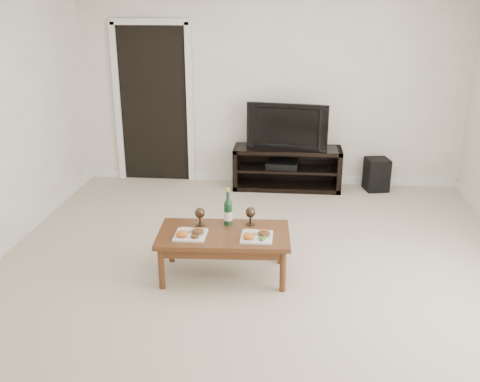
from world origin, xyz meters
name	(u,v)px	position (x,y,z in m)	size (l,w,h in m)	color
floor	(255,279)	(0.00, 0.00, 0.00)	(5.50, 5.50, 0.00)	beige
back_wall	(271,86)	(0.00, 2.77, 1.30)	(5.00, 0.04, 2.60)	white
doorway	(154,105)	(-1.55, 2.73, 1.02)	(0.90, 0.02, 2.05)	black
media_console	(287,168)	(0.25, 2.50, 0.28)	(1.39, 0.45, 0.55)	black
television	(288,125)	(0.25, 2.50, 0.85)	(1.03, 0.14, 0.59)	black
av_receiver	(282,164)	(0.18, 2.48, 0.33)	(0.40, 0.30, 0.08)	black
subwoofer	(377,174)	(1.41, 2.53, 0.21)	(0.28, 0.28, 0.42)	black
coffee_table	(224,254)	(-0.29, 0.06, 0.21)	(1.16, 0.63, 0.42)	brown
plate_left	(191,232)	(-0.56, -0.04, 0.45)	(0.27, 0.27, 0.07)	white
plate_right	(257,234)	(0.01, -0.03, 0.45)	(0.27, 0.27, 0.07)	white
wine_bottle	(228,207)	(-0.27, 0.24, 0.59)	(0.07, 0.07, 0.35)	#0F3920
goblet_left	(200,217)	(-0.52, 0.20, 0.51)	(0.09, 0.09, 0.17)	#36281D
goblet_right	(250,216)	(-0.07, 0.25, 0.51)	(0.09, 0.09, 0.17)	#36281D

